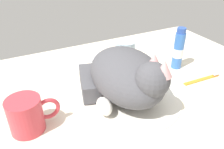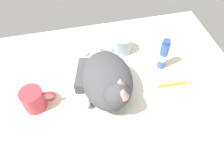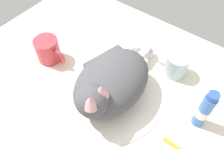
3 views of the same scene
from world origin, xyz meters
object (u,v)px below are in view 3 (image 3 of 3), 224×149
Objects in this scene: rinse_cup at (176,65)px; toothpaste_bottle at (204,110)px; faucet at (146,54)px; coffee_mug at (48,50)px; cat at (109,83)px.

rinse_cup is 18.61cm from toothpaste_bottle.
rinse_cup is at bearing 2.04° from faucet.
rinse_cup is 0.54× the size of toothpaste_bottle.
faucet is at bearing 37.13° from coffee_mug.
cat reaches higher than faucet.
cat is 2.39× the size of coffee_mug.
faucet is 0.97× the size of toothpaste_bottle.
coffee_mug is 42.82cm from rinse_cup.
faucet is 1.80× the size of rinse_cup.
coffee_mug reaches higher than faucet.
cat is at bearing -0.55° from coffee_mug.
toothpaste_bottle is (13.71, -12.25, 2.85)cm from rinse_cup.
cat is at bearing -161.21° from toothpaste_bottle.
faucet is 0.49× the size of cat.
toothpaste_bottle reaches higher than faucet.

